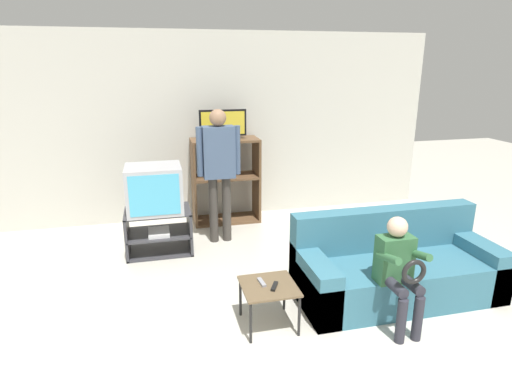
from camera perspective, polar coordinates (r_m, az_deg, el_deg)
name	(u,v)px	position (r m, az deg, el deg)	size (l,w,h in m)	color
wall_back	(214,128)	(6.13, -5.58, 8.55)	(6.40, 0.06, 2.60)	beige
tv_stand	(159,231)	(5.23, -12.82, -5.16)	(0.76, 0.52, 0.52)	#38383D
television_main	(154,189)	(5.05, -13.42, 0.40)	(0.63, 0.53, 0.54)	#B2B2B7
media_shelf	(226,180)	(6.00, -4.09, 1.62)	(0.92, 0.44, 1.18)	brown
television_flat	(223,125)	(5.82, -4.43, 8.85)	(0.64, 0.20, 0.40)	black
snack_table	(269,290)	(3.70, 1.72, -12.92)	(0.46, 0.46, 0.38)	brown
remote_control_black	(274,286)	(3.65, 2.47, -12.44)	(0.04, 0.14, 0.02)	black
remote_control_white	(262,282)	(3.70, 0.75, -11.94)	(0.04, 0.14, 0.02)	gray
couch	(395,268)	(4.40, 18.03, -9.66)	(1.92, 0.81, 0.80)	teal
person_standing_adult	(219,163)	(5.21, -4.97, 3.85)	(0.53, 0.20, 1.66)	#3D3833
person_seated_child	(399,266)	(3.78, 18.50, -9.33)	(0.33, 0.43, 0.97)	#2D2D38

